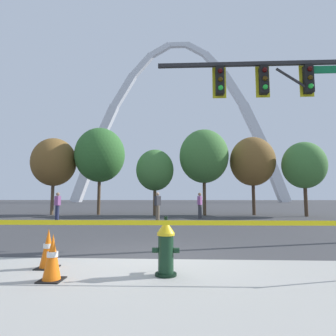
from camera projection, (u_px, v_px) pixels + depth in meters
ground_plane at (152, 257)px, 6.06m from camera, size 240.00×240.00×0.00m
fire_hydrant at (166, 247)px, 4.68m from camera, size 0.46×0.48×0.99m
caution_tape_barrier at (164, 236)px, 4.51m from camera, size 5.71×0.14×0.98m
traffic_cone_by_hydrant at (48, 249)px, 5.14m from camera, size 0.36×0.36×0.73m
traffic_cone_mid_sidewalk at (52, 258)px, 4.38m from camera, size 0.36×0.36×0.73m
traffic_signal_gantry at (298, 103)px, 8.73m from camera, size 6.42×0.44×6.00m
monument_arch at (178, 128)px, 74.22m from camera, size 57.09×2.44×44.38m
tree_far_left at (54, 162)px, 21.17m from camera, size 3.33×3.33×5.83m
tree_left_mid at (100, 155)px, 21.21m from camera, size 3.78×3.78×6.62m
tree_center_left at (155, 170)px, 20.32m from camera, size 2.75×2.75×4.81m
tree_center_right at (204, 156)px, 20.48m from camera, size 3.61×3.61×6.32m
tree_right_mid at (252, 161)px, 20.65m from camera, size 3.31×3.31×5.80m
tree_far_right at (304, 165)px, 19.22m from camera, size 2.95×2.95×5.15m
pedestrian_walking_left at (57, 206)px, 16.09m from camera, size 0.39×0.34×1.59m
pedestrian_standing_center at (200, 205)px, 17.19m from camera, size 0.32×0.39×1.59m
pedestrian_walking_right at (158, 206)px, 15.80m from camera, size 0.37×0.39×1.59m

